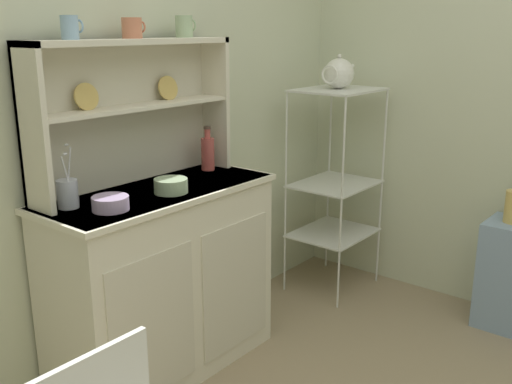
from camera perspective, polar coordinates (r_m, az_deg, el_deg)
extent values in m
cube|color=beige|center=(2.64, -13.86, 9.16)|extent=(3.84, 0.05, 2.50)
cube|color=silver|center=(2.68, -9.00, -8.70)|extent=(1.03, 0.42, 0.86)
cube|color=beige|center=(2.41, -9.92, -12.86)|extent=(0.43, 0.01, 0.61)
cube|color=beige|center=(2.72, -1.97, -9.12)|extent=(0.43, 0.01, 0.61)
cube|color=#EEE6CE|center=(2.54, -9.41, -0.03)|extent=(1.06, 0.45, 0.02)
cube|color=beige|center=(2.62, -12.67, 7.55)|extent=(0.99, 0.02, 0.62)
cube|color=silver|center=(2.29, -20.93, 5.73)|extent=(0.02, 0.18, 0.62)
cube|color=silver|center=(2.89, -4.07, 8.63)|extent=(0.02, 0.18, 0.62)
cube|color=silver|center=(2.56, -11.58, 8.12)|extent=(0.95, 0.16, 0.02)
cube|color=silver|center=(2.53, -11.92, 14.14)|extent=(0.99, 0.18, 0.02)
cylinder|color=#DBB760|center=(2.45, -16.18, 8.90)|extent=(0.11, 0.03, 0.11)
cylinder|color=#DBB760|center=(2.72, -8.56, 9.98)|extent=(0.11, 0.03, 0.11)
cylinder|color=silver|center=(3.19, 8.30, -1.41)|extent=(0.01, 0.01, 1.20)
cylinder|color=silver|center=(3.59, 12.13, 0.32)|extent=(0.01, 0.01, 1.20)
cylinder|color=silver|center=(3.39, 2.90, -0.24)|extent=(0.01, 0.01, 1.20)
cylinder|color=silver|center=(3.76, 7.08, 1.28)|extent=(0.01, 0.01, 1.20)
cube|color=silver|center=(3.37, 8.02, 9.82)|extent=(0.48, 0.39, 0.01)
cube|color=silver|center=(3.46, 7.67, 0.79)|extent=(0.48, 0.39, 0.01)
cube|color=silver|center=(3.55, 7.49, -3.94)|extent=(0.48, 0.39, 0.01)
cylinder|color=#8EB2D1|center=(2.36, -17.68, 15.01)|extent=(0.07, 0.07, 0.09)
torus|color=#8EB2D1|center=(2.38, -16.81, 15.19)|extent=(0.01, 0.05, 0.05)
cylinder|color=#C67556|center=(2.53, -11.99, 15.34)|extent=(0.08, 0.08, 0.08)
torus|color=#C67556|center=(2.57, -11.07, 15.49)|extent=(0.01, 0.05, 0.05)
cylinder|color=#9EB78E|center=(2.73, -7.02, 15.70)|extent=(0.08, 0.08, 0.09)
torus|color=#9EB78E|center=(2.77, -6.27, 15.82)|extent=(0.01, 0.05, 0.05)
cylinder|color=#B79ECC|center=(2.28, -13.98, -1.07)|extent=(0.14, 0.14, 0.05)
cylinder|color=#9EB78E|center=(2.47, -8.28, 0.61)|extent=(0.14, 0.14, 0.06)
cylinder|color=#B74C47|center=(2.84, -4.71, 3.69)|extent=(0.06, 0.06, 0.16)
cylinder|color=#B74C47|center=(2.82, -4.76, 5.69)|extent=(0.03, 0.03, 0.05)
cylinder|color=#4C382D|center=(2.81, -4.77, 6.26)|extent=(0.03, 0.03, 0.01)
cylinder|color=#B2B7C6|center=(2.35, -17.86, -0.17)|extent=(0.08, 0.08, 0.11)
cylinder|color=silver|center=(2.31, -17.90, 1.39)|extent=(0.03, 0.02, 0.16)
ellipsoid|color=silver|center=(2.29, -18.09, 3.53)|extent=(0.02, 0.01, 0.01)
cylinder|color=silver|center=(2.35, -17.76, 1.96)|extent=(0.02, 0.03, 0.19)
ellipsoid|color=silver|center=(2.33, -17.97, 4.39)|extent=(0.02, 0.01, 0.01)
sphere|color=white|center=(3.36, 8.07, 11.34)|extent=(0.17, 0.17, 0.17)
sphere|color=silver|center=(3.35, 8.14, 12.94)|extent=(0.02, 0.02, 0.02)
cylinder|color=white|center=(3.45, 9.08, 11.63)|extent=(0.09, 0.02, 0.07)
torus|color=white|center=(3.28, 7.19, 11.27)|extent=(0.01, 0.10, 0.10)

